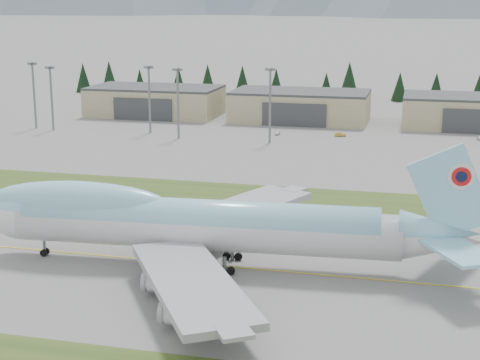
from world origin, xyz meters
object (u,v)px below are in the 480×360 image
(hangar_left, at_px, (155,101))
(hangar_right, at_px, (476,112))
(boeing_747_freighter, at_px, (200,223))
(service_vehicle_a, at_px, (278,135))
(service_vehicle_b, at_px, (340,136))
(service_vehicle_c, at_px, (480,140))
(hangar_center, at_px, (300,106))

(hangar_left, distance_m, hangar_right, 115.00)
(hangar_right, bearing_deg, boeing_747_freighter, -108.99)
(service_vehicle_a, bearing_deg, hangar_right, 30.08)
(hangar_left, distance_m, service_vehicle_b, 77.81)
(boeing_747_freighter, bearing_deg, service_vehicle_c, 63.86)
(hangar_right, bearing_deg, hangar_left, 180.00)
(service_vehicle_a, distance_m, service_vehicle_b, 20.05)
(hangar_center, distance_m, service_vehicle_c, 64.89)
(hangar_left, xyz_separation_m, hangar_center, (55.00, 0.00, 0.00))
(hangar_right, bearing_deg, service_vehicle_c, -89.32)
(hangar_left, bearing_deg, service_vehicle_a, -29.36)
(hangar_left, bearing_deg, hangar_right, 0.00)
(service_vehicle_b, xyz_separation_m, service_vehicle_c, (42.77, 4.33, 0.00))
(hangar_left, xyz_separation_m, service_vehicle_b, (72.50, -27.74, -5.39))
(hangar_center, height_order, hangar_right, same)
(hangar_right, distance_m, service_vehicle_c, 24.02)
(service_vehicle_b, bearing_deg, hangar_right, -64.18)
(hangar_center, height_order, service_vehicle_a, hangar_center)
(hangar_left, distance_m, service_vehicle_a, 60.52)
(service_vehicle_c, bearing_deg, hangar_left, 159.24)
(hangar_center, bearing_deg, boeing_747_freighter, -86.85)
(hangar_left, height_order, service_vehicle_a, hangar_left)
(boeing_747_freighter, relative_size, service_vehicle_a, 25.22)
(boeing_747_freighter, bearing_deg, service_vehicle_b, 81.83)
(hangar_center, bearing_deg, hangar_right, 0.00)
(service_vehicle_b, bearing_deg, hangar_center, 24.94)
(hangar_left, xyz_separation_m, hangar_right, (115.00, 0.00, 0.00))
(boeing_747_freighter, distance_m, service_vehicle_b, 123.16)
(hangar_right, bearing_deg, hangar_center, 180.00)
(hangar_center, distance_m, service_vehicle_b, 33.24)
(hangar_left, xyz_separation_m, service_vehicle_a, (52.54, -29.56, -5.39))
(service_vehicle_a, bearing_deg, hangar_center, 89.99)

